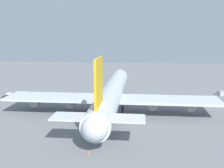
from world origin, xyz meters
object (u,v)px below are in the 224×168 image
Objects in this scene: baggage_tug at (8,97)px; safety_cone_nose at (114,89)px; cargo_airplane at (112,94)px; fuel_truck at (24,94)px; safety_cone_tail at (89,152)px; cargo_container_aft at (221,93)px.

safety_cone_nose is at bearing -60.77° from baggage_tug.
cargo_airplane is 14.02× the size of baggage_tug.
safety_cone_tail is (-49.62, -36.14, -0.82)m from fuel_truck.
cargo_container_aft is 45.02m from safety_cone_nose.
baggage_tug is 1.69× the size of cargo_container_aft.
fuel_truck is at bearing 97.55° from cargo_container_aft.
baggage_tug is at bearing 42.33° from safety_cone_tail.
cargo_container_aft is at bearing -56.73° from cargo_airplane.
cargo_airplane is 88.63× the size of safety_cone_nose.
safety_cone_tail is at bearing -143.93° from fuel_truck.
safety_cone_tail is at bearing -179.04° from safety_cone_nose.
fuel_truck is at bearing 114.83° from safety_cone_nose.
safety_cone_nose is at bearing 0.96° from safety_cone_tail.
fuel_truck is at bearing 65.63° from cargo_airplane.
cargo_airplane is at bearing -2.62° from safety_cone_tail.
baggage_tug is (11.44, 41.59, -4.70)m from cargo_airplane.
fuel_truck is 1.01× the size of baggage_tug.
safety_cone_nose is (5.65, 44.66, -0.58)m from cargo_container_aft.
cargo_airplane is at bearing -175.53° from safety_cone_nose.
cargo_container_aft is 3.75× the size of safety_cone_nose.
fuel_truck is 8.84× the size of safety_cone_tail.
cargo_container_aft is at bearing -82.45° from fuel_truck.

